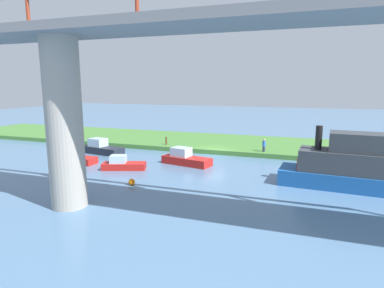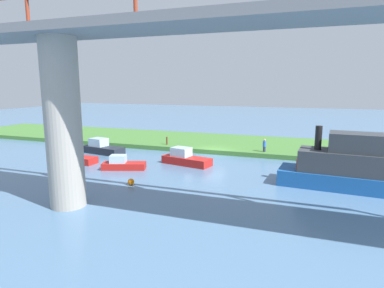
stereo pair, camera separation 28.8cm
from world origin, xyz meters
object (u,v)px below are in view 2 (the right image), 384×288
(pontoon_yellow, at_px, (75,157))
(houseboat_blue, at_px, (185,158))
(marker_buoy, at_px, (131,182))
(mooring_post, at_px, (167,141))
(skiff_small, at_px, (123,164))
(motorboat_white, at_px, (102,148))
(riverboat_paddlewheel, at_px, (347,166))
(person_on_bank, at_px, (264,145))
(bridge_pylon, at_px, (63,125))

(pontoon_yellow, bearing_deg, houseboat_blue, -163.80)
(marker_buoy, bearing_deg, mooring_post, -76.52)
(skiff_small, xyz_separation_m, marker_buoy, (-3.19, 3.94, -0.21))
(houseboat_blue, relative_size, motorboat_white, 0.97)
(riverboat_paddlewheel, bearing_deg, person_on_bank, -51.48)
(skiff_small, bearing_deg, pontoon_yellow, -6.07)
(mooring_post, height_order, motorboat_white, motorboat_white)
(person_on_bank, distance_m, riverboat_paddlewheel, 11.53)
(bridge_pylon, relative_size, motorboat_white, 1.99)
(mooring_post, bearing_deg, marker_buoy, 103.48)
(bridge_pylon, xyz_separation_m, riverboat_paddlewheel, (-16.81, -9.87, -3.48))
(person_on_bank, height_order, skiff_small, person_on_bank)
(pontoon_yellow, bearing_deg, skiff_small, 173.93)
(person_on_bank, relative_size, riverboat_paddlewheel, 0.15)
(riverboat_paddlewheel, distance_m, marker_buoy, 16.10)
(riverboat_paddlewheel, relative_size, pontoon_yellow, 2.13)
(bridge_pylon, relative_size, marker_buoy, 20.65)
(bridge_pylon, distance_m, riverboat_paddlewheel, 19.81)
(riverboat_paddlewheel, xyz_separation_m, skiff_small, (18.50, 0.82, -1.23))
(houseboat_blue, relative_size, skiff_small, 1.23)
(person_on_bank, bearing_deg, bridge_pylon, 62.95)
(mooring_post, height_order, skiff_small, mooring_post)
(bridge_pylon, xyz_separation_m, houseboat_blue, (-3.00, -12.70, -4.59))
(bridge_pylon, height_order, pontoon_yellow, bridge_pylon)
(bridge_pylon, xyz_separation_m, skiff_small, (1.69, -9.05, -4.70))
(bridge_pylon, distance_m, motorboat_white, 16.87)
(mooring_post, bearing_deg, motorboat_white, 40.21)
(pontoon_yellow, bearing_deg, person_on_bank, -151.65)
(bridge_pylon, distance_m, mooring_post, 19.74)
(mooring_post, bearing_deg, bridge_pylon, 95.58)
(skiff_small, bearing_deg, bridge_pylon, 100.57)
(pontoon_yellow, relative_size, marker_buoy, 8.53)
(bridge_pylon, height_order, houseboat_blue, bridge_pylon)
(skiff_small, bearing_deg, riverboat_paddlewheel, -177.46)
(riverboat_paddlewheel, bearing_deg, skiff_small, 2.54)
(riverboat_paddlewheel, height_order, houseboat_blue, riverboat_paddlewheel)
(riverboat_paddlewheel, relative_size, marker_buoy, 18.18)
(bridge_pylon, distance_m, skiff_small, 10.34)
(person_on_bank, bearing_deg, motorboat_white, 14.76)
(mooring_post, xyz_separation_m, houseboat_blue, (-4.88, 6.49, -0.40))
(skiff_small, bearing_deg, marker_buoy, 128.96)
(mooring_post, distance_m, skiff_small, 10.15)
(person_on_bank, relative_size, pontoon_yellow, 0.33)
(bridge_pylon, xyz_separation_m, marker_buoy, (-1.50, -5.11, -4.91))
(motorboat_white, height_order, skiff_small, motorboat_white)
(motorboat_white, xyz_separation_m, skiff_small, (-5.93, 5.28, -0.13))
(mooring_post, xyz_separation_m, marker_buoy, (-3.37, 14.08, -0.72))
(pontoon_yellow, relative_size, motorboat_white, 0.82)
(motorboat_white, bearing_deg, bridge_pylon, 118.00)
(mooring_post, distance_m, motorboat_white, 7.53)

